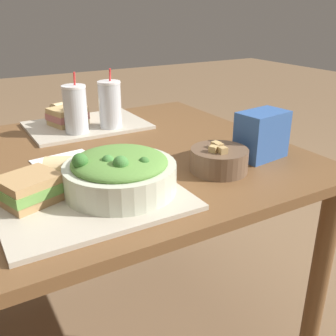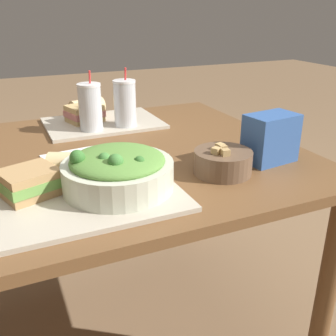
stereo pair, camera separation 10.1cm
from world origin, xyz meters
name	(u,v)px [view 1 (the left image)]	position (x,y,z in m)	size (l,w,h in m)	color
ground_plane	(104,334)	(0.00, 0.00, 0.00)	(12.00, 12.00, 0.00)	#846647
dining_table	(92,184)	(0.00, 0.00, 0.62)	(1.25, 1.02, 0.70)	brown
tray_near	(94,202)	(-0.09, -0.29, 0.71)	(0.43, 0.31, 0.01)	#BCB29E
tray_far	(87,125)	(0.11, 0.32, 0.71)	(0.43, 0.31, 0.01)	#BCB29E
salad_bowl	(120,172)	(-0.02, -0.28, 0.76)	(0.27, 0.27, 0.11)	beige
soup_bowl	(219,159)	(0.28, -0.28, 0.74)	(0.16, 0.16, 0.08)	brown
sandwich_near	(30,189)	(-0.22, -0.22, 0.75)	(0.16, 0.15, 0.06)	tan
baguette_near	(79,169)	(-0.09, -0.18, 0.75)	(0.18, 0.13, 0.07)	#DBBC84
sandwich_far	(67,116)	(0.04, 0.35, 0.75)	(0.15, 0.14, 0.06)	tan
baguette_far	(69,109)	(0.08, 0.44, 0.75)	(0.15, 0.11, 0.07)	#DBBC84
drink_cup_dark	(76,111)	(0.04, 0.24, 0.79)	(0.08, 0.08, 0.21)	silver
drink_cup_red	(110,106)	(0.17, 0.24, 0.79)	(0.08, 0.08, 0.21)	silver
chip_bag	(262,135)	(0.45, -0.25, 0.77)	(0.16, 0.11, 0.14)	#335BA3
napkin_folded	(64,161)	(-0.07, 0.02, 0.70)	(0.19, 0.14, 0.00)	white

